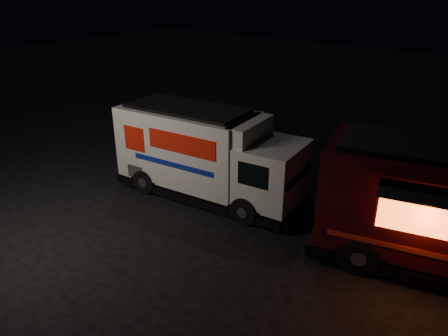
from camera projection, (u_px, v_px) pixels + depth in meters
ground at (158, 223)px, 13.75m from camera, size 80.00×80.00×0.00m
white_truck at (210, 155)px, 14.84m from camera, size 7.10×3.19×3.11m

